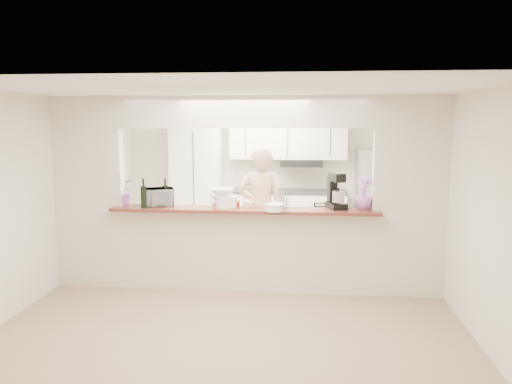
# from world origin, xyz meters

# --- Properties ---
(floor) EXTENTS (6.00, 6.00, 0.00)m
(floor) POSITION_xyz_m (0.00, 0.00, 0.00)
(floor) COLOR tan
(floor) RESTS_ON ground
(tile_overlay) EXTENTS (5.00, 2.90, 0.01)m
(tile_overlay) POSITION_xyz_m (0.00, 1.55, 0.01)
(tile_overlay) COLOR beige
(tile_overlay) RESTS_ON floor
(partition) EXTENTS (5.00, 0.15, 2.50)m
(partition) POSITION_xyz_m (0.00, 0.00, 1.48)
(partition) COLOR beige
(partition) RESTS_ON floor
(bar_counter) EXTENTS (3.40, 0.38, 1.09)m
(bar_counter) POSITION_xyz_m (0.00, -0.00, 0.58)
(bar_counter) COLOR beige
(bar_counter) RESTS_ON floor
(kitchen_cabinets) EXTENTS (3.15, 0.62, 2.25)m
(kitchen_cabinets) POSITION_xyz_m (-0.19, 2.72, 0.97)
(kitchen_cabinets) COLOR white
(kitchen_cabinets) RESTS_ON floor
(refrigerator) EXTENTS (0.75, 0.70, 1.70)m
(refrigerator) POSITION_xyz_m (2.05, 2.65, 0.85)
(refrigerator) COLOR #AFAFB4
(refrigerator) RESTS_ON floor
(flower_left) EXTENTS (0.33, 0.29, 0.36)m
(flower_left) POSITION_xyz_m (-1.60, 0.05, 1.27)
(flower_left) COLOR #E478C7
(flower_left) RESTS_ON bar_counter
(wine_bottle_a) EXTENTS (0.07, 0.07, 0.36)m
(wine_bottle_a) POSITION_xyz_m (-1.05, 0.07, 1.23)
(wine_bottle_a) COLOR black
(wine_bottle_a) RESTS_ON bar_counter
(wine_bottle_b) EXTENTS (0.08, 0.08, 0.38)m
(wine_bottle_b) POSITION_xyz_m (-1.27, -0.15, 1.24)
(wine_bottle_b) COLOR black
(wine_bottle_b) RESTS_ON bar_counter
(toaster_oven) EXTENTS (0.48, 0.40, 0.23)m
(toaster_oven) POSITION_xyz_m (-1.15, 0.05, 1.20)
(toaster_oven) COLOR #9C9CA1
(toaster_oven) RESTS_ON bar_counter
(serving_bowls) EXTENTS (0.34, 0.34, 0.23)m
(serving_bowls) POSITION_xyz_m (-0.30, 0.05, 1.21)
(serving_bowls) COLOR white
(serving_bowls) RESTS_ON bar_counter
(plate_stack_a) EXTENTS (0.31, 0.31, 0.14)m
(plate_stack_a) POSITION_xyz_m (-0.25, 0.03, 1.16)
(plate_stack_a) COLOR white
(plate_stack_a) RESTS_ON bar_counter
(plate_stack_b) EXTENTS (0.25, 0.25, 0.09)m
(plate_stack_b) POSITION_xyz_m (0.39, -0.19, 1.13)
(plate_stack_b) COLOR white
(plate_stack_b) RESTS_ON bar_counter
(red_bowl) EXTENTS (0.16, 0.16, 0.07)m
(red_bowl) POSITION_xyz_m (-0.15, 0.08, 1.13)
(red_bowl) COLOR maroon
(red_bowl) RESTS_ON bar_counter
(tan_bowl) EXTENTS (0.14, 0.14, 0.07)m
(tan_bowl) POSITION_xyz_m (0.05, 0.08, 1.12)
(tan_bowl) COLOR beige
(tan_bowl) RESTS_ON bar_counter
(utensil_caddy) EXTENTS (0.26, 0.21, 0.21)m
(utensil_caddy) POSITION_xyz_m (0.45, 0.05, 1.18)
(utensil_caddy) COLOR silver
(utensil_caddy) RESTS_ON bar_counter
(stand_mixer) EXTENTS (0.28, 0.35, 0.46)m
(stand_mixer) POSITION_xyz_m (1.16, 0.06, 1.29)
(stand_mixer) COLOR black
(stand_mixer) RESTS_ON bar_counter
(flower_right) EXTENTS (0.26, 0.26, 0.41)m
(flower_right) POSITION_xyz_m (1.51, 0.05, 1.30)
(flower_right) COLOR #D472D3
(flower_right) RESTS_ON bar_counter
(person) EXTENTS (0.69, 0.48, 1.82)m
(person) POSITION_xyz_m (0.14, 0.80, 0.91)
(person) COLOR #D1AA88
(person) RESTS_ON floor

